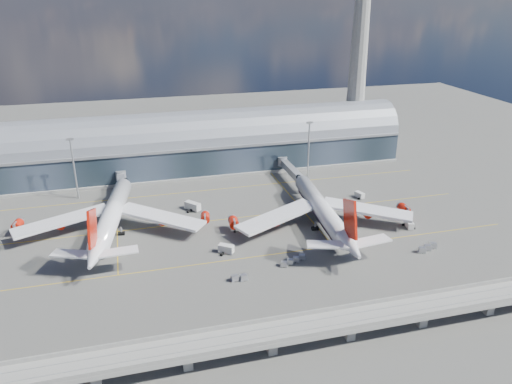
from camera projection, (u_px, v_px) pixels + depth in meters
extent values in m
plane|color=#474744|center=(225.00, 245.00, 167.65)|extent=(500.00, 500.00, 0.00)
cube|color=gold|center=(231.00, 260.00, 158.73)|extent=(200.00, 0.25, 0.01)
cube|color=gold|center=(214.00, 220.00, 185.51)|extent=(200.00, 0.25, 0.01)
cube|color=gold|center=(201.00, 191.00, 212.29)|extent=(200.00, 0.25, 0.01)
cube|color=gold|center=(117.00, 220.00, 186.06)|extent=(0.25, 80.00, 0.01)
cube|color=gold|center=(294.00, 200.00, 202.80)|extent=(0.25, 80.00, 0.01)
cube|color=#1C272F|center=(191.00, 155.00, 234.61)|extent=(200.00, 28.00, 14.00)
cylinder|color=gray|center=(190.00, 141.00, 231.93)|extent=(200.00, 28.00, 28.00)
cube|color=gray|center=(195.00, 150.00, 219.44)|extent=(200.00, 1.00, 1.20)
cube|color=gray|center=(192.00, 168.00, 237.05)|extent=(200.00, 30.00, 1.20)
cube|color=gray|center=(352.00, 145.00, 260.54)|extent=(18.00, 18.00, 8.00)
cone|color=gray|center=(358.00, 65.00, 244.88)|extent=(10.00, 10.00, 90.00)
cube|color=gray|center=(272.00, 334.00, 116.46)|extent=(220.00, 8.50, 1.20)
cube|color=gray|center=(277.00, 341.00, 112.46)|extent=(220.00, 0.40, 1.20)
cube|color=gray|center=(267.00, 320.00, 119.61)|extent=(220.00, 0.40, 1.20)
cube|color=gray|center=(274.00, 336.00, 114.87)|extent=(220.00, 0.12, 0.12)
cube|color=gray|center=(270.00, 328.00, 117.55)|extent=(220.00, 0.12, 0.12)
cube|color=gray|center=(95.00, 376.00, 108.04)|extent=(2.20, 2.20, 5.00)
cube|color=gray|center=(187.00, 359.00, 112.82)|extent=(2.20, 2.20, 5.00)
cube|color=gray|center=(272.00, 344.00, 117.60)|extent=(2.20, 2.20, 5.00)
cube|color=gray|center=(350.00, 330.00, 122.38)|extent=(2.20, 2.20, 5.00)
cube|color=gray|center=(422.00, 317.00, 127.16)|extent=(2.20, 2.20, 5.00)
cube|color=gray|center=(489.00, 305.00, 131.95)|extent=(2.20, 2.20, 5.00)
cylinder|color=gray|center=(74.00, 170.00, 200.02)|extent=(0.70, 0.70, 25.00)
cube|color=gray|center=(70.00, 139.00, 195.17)|extent=(3.00, 0.40, 1.00)
cylinder|color=gray|center=(309.00, 150.00, 223.93)|extent=(0.70, 0.70, 25.00)
cube|color=gray|center=(310.00, 123.00, 219.08)|extent=(3.00, 0.40, 1.00)
cylinder|color=white|center=(112.00, 214.00, 175.75)|extent=(15.15, 53.95, 6.47)
cone|color=white|center=(125.00, 183.00, 203.19)|extent=(7.70, 9.04, 6.47)
cone|color=white|center=(94.00, 257.00, 146.13)|extent=(8.37, 13.03, 6.47)
cube|color=#BB1708|center=(92.00, 228.00, 145.87)|extent=(2.67, 12.04, 13.39)
cube|color=white|center=(62.00, 221.00, 172.68)|extent=(33.47, 18.06, 2.61)
cube|color=white|center=(160.00, 217.00, 175.72)|extent=(30.80, 26.23, 2.61)
cylinder|color=#BB1708|center=(62.00, 223.00, 175.17)|extent=(4.02, 5.52, 3.23)
cylinder|color=#BB1708|center=(18.00, 225.00, 173.82)|extent=(4.02, 5.52, 3.23)
cylinder|color=#BB1708|center=(163.00, 219.00, 178.33)|extent=(4.02, 5.52, 3.23)
cylinder|color=#BB1708|center=(205.00, 217.00, 179.68)|extent=(4.02, 5.52, 3.23)
cylinder|color=gray|center=(122.00, 205.00, 194.95)|extent=(0.51, 0.51, 3.03)
cylinder|color=gray|center=(102.00, 232.00, 173.55)|extent=(0.61, 0.61, 3.03)
cylinder|color=gray|center=(121.00, 231.00, 174.13)|extent=(0.61, 0.61, 3.03)
cylinder|color=black|center=(103.00, 234.00, 173.92)|extent=(2.44, 1.86, 1.52)
cylinder|color=black|center=(121.00, 233.00, 174.50)|extent=(2.44, 1.86, 1.52)
cylinder|color=white|center=(321.00, 208.00, 180.29)|extent=(10.47, 51.88, 6.18)
cone|color=white|center=(301.00, 180.00, 206.64)|extent=(6.87, 9.01, 6.18)
cone|color=white|center=(352.00, 247.00, 151.68)|extent=(7.23, 13.26, 6.18)
cube|color=#BB1708|center=(350.00, 219.00, 151.49)|extent=(1.81, 12.76, 14.12)
cube|color=white|center=(278.00, 216.00, 175.95)|extent=(32.91, 20.51, 2.64)
cube|color=white|center=(367.00, 210.00, 181.41)|extent=(31.65, 24.58, 2.64)
cylinder|color=black|center=(321.00, 213.00, 180.94)|extent=(9.10, 46.54, 5.25)
cylinder|color=#BB1708|center=(275.00, 219.00, 178.52)|extent=(3.84, 5.60, 3.41)
cylinder|color=#BB1708|center=(234.00, 222.00, 176.09)|extent=(3.84, 5.60, 3.41)
cylinder|color=#BB1708|center=(366.00, 212.00, 184.18)|extent=(3.84, 5.60, 3.41)
cylinder|color=#BB1708|center=(404.00, 209.00, 186.61)|extent=(3.84, 5.60, 3.41)
cylinder|color=gray|center=(307.00, 201.00, 198.61)|extent=(0.53, 0.53, 3.20)
cylinder|color=gray|center=(315.00, 226.00, 177.65)|extent=(0.64, 0.64, 3.20)
cylinder|color=gray|center=(333.00, 224.00, 178.76)|extent=(0.64, 0.64, 3.20)
cylinder|color=black|center=(315.00, 228.00, 178.03)|extent=(2.47, 1.79, 1.60)
cylinder|color=black|center=(333.00, 227.00, 179.15)|extent=(2.47, 1.79, 1.60)
cube|color=gray|center=(121.00, 185.00, 204.31)|extent=(3.00, 24.00, 3.00)
cube|color=gray|center=(122.00, 196.00, 193.60)|extent=(3.60, 3.60, 3.40)
cylinder|color=gray|center=(121.00, 175.00, 215.02)|extent=(4.40, 4.40, 4.00)
cylinder|color=gray|center=(123.00, 204.00, 194.94)|extent=(0.50, 0.50, 3.40)
cylinder|color=black|center=(123.00, 208.00, 195.45)|extent=(1.40, 0.80, 0.80)
cube|color=gray|center=(292.00, 171.00, 220.03)|extent=(3.00, 28.00, 3.00)
cube|color=gray|center=(303.00, 182.00, 207.53)|extent=(3.60, 3.60, 3.40)
cylinder|color=gray|center=(282.00, 161.00, 232.52)|extent=(4.40, 4.40, 4.00)
cylinder|color=gray|center=(303.00, 190.00, 208.87)|extent=(0.50, 0.50, 3.40)
cylinder|color=black|center=(302.00, 193.00, 209.38)|extent=(1.40, 0.80, 0.80)
cube|color=beige|center=(226.00, 249.00, 162.34)|extent=(5.39, 4.72, 2.59)
cylinder|color=black|center=(229.00, 250.00, 163.90)|extent=(2.16, 2.55, 0.90)
cylinder|color=black|center=(223.00, 253.00, 161.65)|extent=(2.16, 2.55, 0.90)
cube|color=beige|center=(240.00, 227.00, 177.44)|extent=(7.06, 3.17, 2.22)
cylinder|color=black|center=(246.00, 228.00, 178.68)|extent=(1.14, 2.23, 0.77)
cylinder|color=black|center=(235.00, 231.00, 176.95)|extent=(1.14, 2.23, 0.77)
cube|color=beige|center=(409.00, 224.00, 179.58)|extent=(3.15, 5.69, 2.33)
cylinder|color=black|center=(405.00, 225.00, 181.39)|extent=(2.36, 1.26, 0.81)
cylinder|color=black|center=(412.00, 228.00, 178.56)|extent=(2.36, 1.26, 0.81)
cube|color=beige|center=(360.00, 195.00, 204.76)|extent=(3.02, 4.62, 2.21)
cylinder|color=black|center=(359.00, 196.00, 206.39)|extent=(2.26, 1.31, 0.77)
cylinder|color=black|center=(360.00, 198.00, 203.87)|extent=(2.26, 1.31, 0.77)
cube|color=beige|center=(193.00, 206.00, 193.54)|extent=(6.09, 6.63, 2.83)
cylinder|color=black|center=(196.00, 207.00, 195.78)|extent=(2.72, 2.49, 0.98)
cylinder|color=black|center=(190.00, 211.00, 192.26)|extent=(2.72, 2.49, 0.98)
cube|color=gray|center=(235.00, 280.00, 147.37)|extent=(2.64, 1.93, 0.31)
cube|color=#A1A1A6|center=(235.00, 278.00, 147.06)|extent=(2.22, 1.78, 1.54)
cube|color=gray|center=(244.00, 279.00, 147.72)|extent=(2.64, 1.93, 0.31)
cube|color=#A1A1A6|center=(244.00, 277.00, 147.40)|extent=(2.22, 1.78, 1.54)
cube|color=gray|center=(284.00, 266.00, 154.88)|extent=(2.69, 2.27, 0.28)
cube|color=#A1A1A6|center=(284.00, 264.00, 154.59)|extent=(2.30, 2.04, 1.42)
cube|color=gray|center=(290.00, 263.00, 156.27)|extent=(2.69, 2.27, 0.28)
cube|color=#A1A1A6|center=(290.00, 261.00, 155.98)|extent=(2.30, 2.04, 1.42)
cube|color=gray|center=(296.00, 261.00, 157.66)|extent=(2.69, 2.27, 0.28)
cube|color=#A1A1A6|center=(296.00, 259.00, 157.37)|extent=(2.30, 2.04, 1.42)
cube|color=gray|center=(302.00, 259.00, 159.05)|extent=(2.69, 2.27, 0.28)
cube|color=#A1A1A6|center=(302.00, 256.00, 158.76)|extent=(2.30, 2.04, 1.42)
cube|color=gray|center=(422.00, 252.00, 163.02)|extent=(2.98, 2.45, 0.32)
cube|color=#A1A1A6|center=(422.00, 250.00, 162.69)|extent=(2.54, 2.21, 1.60)
cube|color=gray|center=(427.00, 249.00, 164.46)|extent=(2.98, 2.45, 0.32)
cube|color=#A1A1A6|center=(428.00, 247.00, 164.13)|extent=(2.54, 2.21, 1.60)
cube|color=gray|center=(433.00, 247.00, 165.89)|extent=(2.98, 2.45, 0.32)
cube|color=#A1A1A6|center=(433.00, 245.00, 165.57)|extent=(2.54, 2.21, 1.60)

